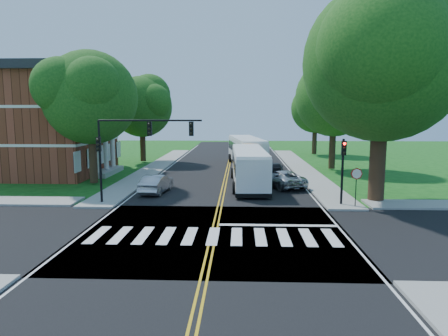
{
  "coord_description": "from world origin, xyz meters",
  "views": [
    {
      "loc": [
        1.34,
        -20.17,
        6.26
      ],
      "look_at": [
        0.23,
        7.63,
        2.4
      ],
      "focal_mm": 32.0,
      "sensor_mm": 36.0,
      "label": 1
    }
  ],
  "objects_px": {
    "hatchback": "(156,184)",
    "suv": "(283,179)",
    "signal_ne": "(343,163)",
    "bus_lead": "(249,166)",
    "bus_follow": "(246,151)",
    "signal_nw": "(133,141)",
    "dark_sedan": "(275,168)"
  },
  "relations": [
    {
      "from": "signal_nw",
      "to": "signal_ne",
      "type": "relative_size",
      "value": 1.62
    },
    {
      "from": "bus_lead",
      "to": "dark_sedan",
      "type": "distance_m",
      "value": 7.4
    },
    {
      "from": "bus_lead",
      "to": "hatchback",
      "type": "xyz_separation_m",
      "value": [
        -7.33,
        -3.55,
        -0.93
      ]
    },
    {
      "from": "signal_nw",
      "to": "signal_ne",
      "type": "bearing_deg",
      "value": 0.05
    },
    {
      "from": "signal_ne",
      "to": "bus_follow",
      "type": "bearing_deg",
      "value": 106.83
    },
    {
      "from": "bus_follow",
      "to": "dark_sedan",
      "type": "relative_size",
      "value": 3.41
    },
    {
      "from": "bus_lead",
      "to": "dark_sedan",
      "type": "height_order",
      "value": "bus_lead"
    },
    {
      "from": "dark_sedan",
      "to": "signal_nw",
      "type": "bearing_deg",
      "value": 57.64
    },
    {
      "from": "hatchback",
      "to": "signal_ne",
      "type": "bearing_deg",
      "value": 170.19
    },
    {
      "from": "bus_lead",
      "to": "suv",
      "type": "relative_size",
      "value": 2.38
    },
    {
      "from": "signal_ne",
      "to": "suv",
      "type": "distance_m",
      "value": 7.92
    },
    {
      "from": "signal_ne",
      "to": "signal_nw",
      "type": "bearing_deg",
      "value": -179.95
    },
    {
      "from": "signal_nw",
      "to": "hatchback",
      "type": "distance_m",
      "value": 5.46
    },
    {
      "from": "signal_nw",
      "to": "dark_sedan",
      "type": "bearing_deg",
      "value": 52.75
    },
    {
      "from": "signal_nw",
      "to": "bus_follow",
      "type": "height_order",
      "value": "signal_nw"
    },
    {
      "from": "hatchback",
      "to": "signal_nw",
      "type": "bearing_deg",
      "value": 87.56
    },
    {
      "from": "signal_ne",
      "to": "hatchback",
      "type": "relative_size",
      "value": 1.0
    },
    {
      "from": "bus_follow",
      "to": "hatchback",
      "type": "xyz_separation_m",
      "value": [
        -7.29,
        -16.2,
        -1.04
      ]
    },
    {
      "from": "bus_follow",
      "to": "suv",
      "type": "bearing_deg",
      "value": 94.4
    },
    {
      "from": "bus_lead",
      "to": "suv",
      "type": "bearing_deg",
      "value": 164.37
    },
    {
      "from": "hatchback",
      "to": "suv",
      "type": "distance_m",
      "value": 10.56
    },
    {
      "from": "suv",
      "to": "bus_follow",
      "type": "bearing_deg",
      "value": -98.49
    },
    {
      "from": "signal_nw",
      "to": "hatchback",
      "type": "bearing_deg",
      "value": 80.73
    },
    {
      "from": "dark_sedan",
      "to": "hatchback",
      "type": "bearing_deg",
      "value": 50.07
    },
    {
      "from": "hatchback",
      "to": "suv",
      "type": "xyz_separation_m",
      "value": [
        10.17,
        2.87,
        -0.01
      ]
    },
    {
      "from": "signal_nw",
      "to": "bus_follow",
      "type": "relative_size",
      "value": 0.54
    },
    {
      "from": "bus_follow",
      "to": "hatchback",
      "type": "bearing_deg",
      "value": 58.0
    },
    {
      "from": "signal_ne",
      "to": "bus_lead",
      "type": "bearing_deg",
      "value": 128.78
    },
    {
      "from": "signal_nw",
      "to": "dark_sedan",
      "type": "distance_m",
      "value": 18.35
    },
    {
      "from": "signal_ne",
      "to": "bus_lead",
      "type": "distance_m",
      "value": 9.77
    },
    {
      "from": "bus_follow",
      "to": "hatchback",
      "type": "relative_size",
      "value": 2.99
    },
    {
      "from": "bus_follow",
      "to": "signal_ne",
      "type": "bearing_deg",
      "value": 99.05
    }
  ]
}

